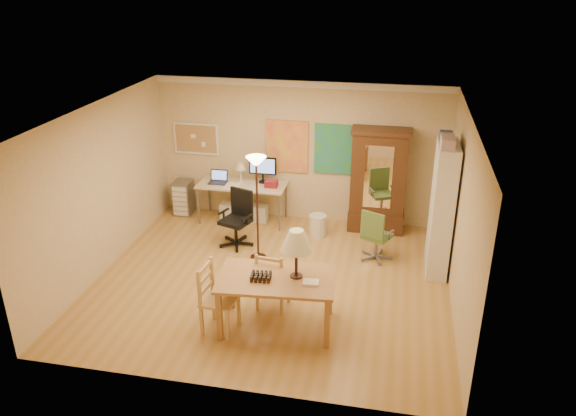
% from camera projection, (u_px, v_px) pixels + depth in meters
% --- Properties ---
extents(floor, '(5.50, 5.50, 0.00)m').
position_uv_depth(floor, '(272.00, 281.00, 8.89)').
color(floor, '#AC7E3D').
rests_on(floor, ground).
extents(crown_molding, '(5.50, 0.08, 0.12)m').
position_uv_depth(crown_molding, '(301.00, 84.00, 10.04)').
color(crown_molding, white).
rests_on(crown_molding, floor).
extents(corkboard, '(0.90, 0.04, 0.62)m').
position_uv_depth(corkboard, '(196.00, 139.00, 10.88)').
color(corkboard, tan).
rests_on(corkboard, floor).
extents(art_panel_left, '(0.80, 0.04, 1.00)m').
position_uv_depth(art_panel_left, '(287.00, 146.00, 10.57)').
color(art_panel_left, yellow).
rests_on(art_panel_left, floor).
extents(art_panel_right, '(0.75, 0.04, 0.95)m').
position_uv_depth(art_panel_right, '(334.00, 149.00, 10.41)').
color(art_panel_right, teal).
rests_on(art_panel_right, floor).
extents(dining_table, '(1.63, 1.06, 1.46)m').
position_uv_depth(dining_table, '(284.00, 267.00, 7.42)').
color(dining_table, olive).
rests_on(dining_table, floor).
extents(ladder_chair_back, '(0.46, 0.44, 0.91)m').
position_uv_depth(ladder_chair_back, '(272.00, 282.00, 8.05)').
color(ladder_chair_back, tan).
rests_on(ladder_chair_back, floor).
extents(ladder_chair_left, '(0.48, 0.50, 0.99)m').
position_uv_depth(ladder_chair_left, '(217.00, 300.00, 7.54)').
color(ladder_chair_left, tan).
rests_on(ladder_chair_left, floor).
extents(torchiere_lamp, '(0.33, 0.33, 1.82)m').
position_uv_depth(torchiere_lamp, '(257.00, 178.00, 8.99)').
color(torchiere_lamp, '#381C16').
rests_on(torchiere_lamp, floor).
extents(computer_desk, '(1.68, 0.74, 1.27)m').
position_uv_depth(computer_desk, '(245.00, 198.00, 10.83)').
color(computer_desk, '#C4B890').
rests_on(computer_desk, floor).
extents(office_chair_black, '(0.62, 0.62, 1.01)m').
position_uv_depth(office_chair_black, '(237.00, 231.00, 9.94)').
color(office_chair_black, black).
rests_on(office_chair_black, floor).
extents(office_chair_green, '(0.57, 0.57, 0.92)m').
position_uv_depth(office_chair_green, '(375.00, 246.00, 9.44)').
color(office_chair_green, slate).
rests_on(office_chair_green, floor).
extents(drawer_cart, '(0.34, 0.41, 0.68)m').
position_uv_depth(drawer_cart, '(184.00, 197.00, 11.17)').
color(drawer_cart, slate).
rests_on(drawer_cart, floor).
extents(armoire, '(1.06, 0.50, 1.95)m').
position_uv_depth(armoire, '(378.00, 187.00, 10.29)').
color(armoire, '#381B0F').
rests_on(armoire, floor).
extents(bookshelf, '(0.32, 0.86, 2.14)m').
position_uv_depth(bookshelf, '(441.00, 210.00, 8.80)').
color(bookshelf, white).
rests_on(bookshelf, floor).
extents(wastebin, '(0.32, 0.32, 0.40)m').
position_uv_depth(wastebin, '(318.00, 225.00, 10.31)').
color(wastebin, silver).
rests_on(wastebin, floor).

